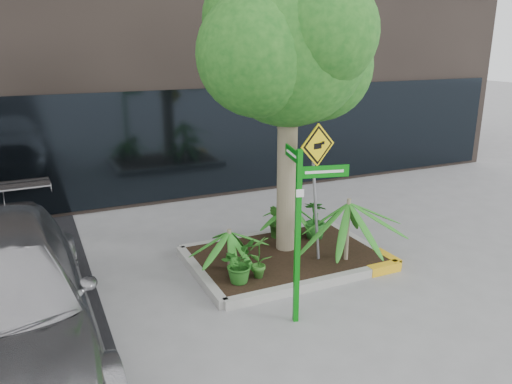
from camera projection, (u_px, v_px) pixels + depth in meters
name	position (u px, v px, depth m)	size (l,w,h in m)	color
ground	(283.00, 270.00, 8.53)	(80.00, 80.00, 0.00)	gray
planter	(288.00, 256.00, 8.83)	(3.35, 2.36, 0.15)	#9E9E99
tree	(288.00, 47.00, 8.09)	(3.35, 2.97, 5.02)	gray
palm_front	(349.00, 203.00, 8.31)	(1.23, 1.23, 1.37)	gray
palm_left	(229.00, 232.00, 8.04)	(0.79, 0.79, 0.88)	gray
palm_back	(290.00, 204.00, 9.47)	(0.78, 0.78, 0.87)	gray
shrub_a	(238.00, 263.00, 7.71)	(0.57, 0.57, 0.63)	#215D1A
shrub_b	(315.00, 219.00, 9.44)	(0.42, 0.42, 0.74)	#1E601C
shrub_c	(259.00, 256.00, 7.85)	(0.38, 0.38, 0.72)	#2F6F22
shrub_d	(278.00, 221.00, 9.45)	(0.38, 0.38, 0.68)	#28621C
street_sign_post	(300.00, 218.00, 6.61)	(0.71, 0.82, 2.44)	#0B7A11
cattle_sign	(317.00, 169.00, 8.25)	(0.71, 0.33, 2.34)	slate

